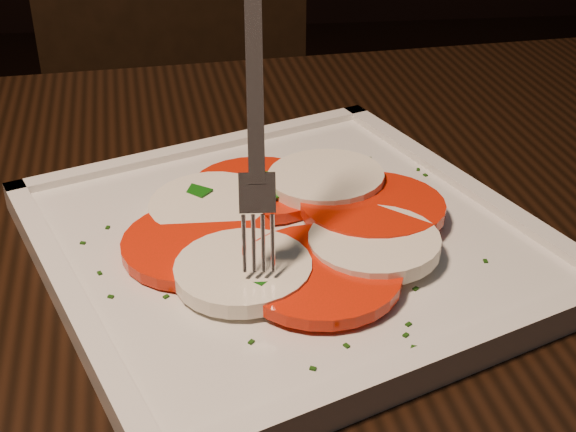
{
  "coord_description": "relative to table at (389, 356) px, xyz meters",
  "views": [
    {
      "loc": [
        -0.35,
        -0.4,
        1.05
      ],
      "look_at": [
        -0.3,
        0.06,
        0.78
      ],
      "focal_mm": 50.0,
      "sensor_mm": 36.0,
      "label": 1
    }
  ],
  "objects": [
    {
      "name": "table",
      "position": [
        0.0,
        0.0,
        0.0
      ],
      "size": [
        1.27,
        0.91,
        0.75
      ],
      "rotation": [
        0.0,
        0.0,
        0.1
      ],
      "color": "black",
      "rests_on": "ground"
    },
    {
      "name": "caprese_salad",
      "position": [
        -0.08,
        0.0,
        0.12
      ],
      "size": [
        0.26,
        0.26,
        0.02
      ],
      "color": "red",
      "rests_on": "plate"
    },
    {
      "name": "fork",
      "position": [
        -0.1,
        -0.03,
        0.22
      ],
      "size": [
        0.03,
        0.07,
        0.18
      ],
      "primitive_type": null,
      "rotation": [
        0.0,
        0.0,
        -0.06
      ],
      "color": "white",
      "rests_on": "caprese_salad"
    },
    {
      "name": "plate",
      "position": [
        -0.08,
        0.0,
        0.11
      ],
      "size": [
        0.41,
        0.41,
        0.01
      ],
      "primitive_type": "cube",
      "rotation": [
        0.0,
        0.0,
        0.39
      ],
      "color": "silver",
      "rests_on": "table"
    },
    {
      "name": "chair",
      "position": [
        -0.17,
        0.69,
        -0.12
      ],
      "size": [
        0.45,
        0.45,
        0.93
      ],
      "rotation": [
        0.0,
        0.0,
        0.06
      ],
      "color": "black",
      "rests_on": "ground"
    }
  ]
}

